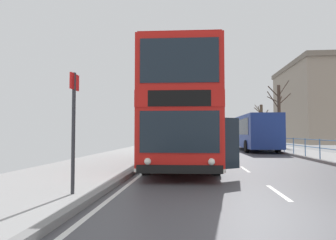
# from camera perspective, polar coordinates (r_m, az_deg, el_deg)

# --- Properties ---
(ground) EXTENTS (15.80, 140.00, 0.20)m
(ground) POSITION_cam_1_polar(r_m,az_deg,el_deg) (5.38, 20.43, -17.85)
(ground) COLOR #4A4A4F
(double_decker_bus_main) EXTENTS (3.51, 10.70, 4.51)m
(double_decker_bus_main) POSITION_cam_1_polar(r_m,az_deg,el_deg) (13.70, 2.69, 1.14)
(double_decker_bus_main) COLOR red
(double_decker_bus_main) RESTS_ON ground
(background_bus_far_lane) EXTENTS (2.74, 10.96, 2.94)m
(background_bus_far_lane) POSITION_cam_1_polar(r_m,az_deg,el_deg) (27.18, 15.83, -2.18)
(background_bus_far_lane) COLOR navy
(background_bus_far_lane) RESTS_ON ground
(pedestrian_railing_far_kerb) EXTENTS (0.05, 30.56, 1.04)m
(pedestrian_railing_far_kerb) POSITION_cam_1_polar(r_m,az_deg,el_deg) (22.11, 22.22, -4.03)
(pedestrian_railing_far_kerb) COLOR #386BA8
(pedestrian_railing_far_kerb) RESTS_ON ground
(bus_stop_sign_near) EXTENTS (0.08, 0.44, 2.68)m
(bus_stop_sign_near) POSITION_cam_1_polar(r_m,az_deg,el_deg) (6.89, -17.72, 0.20)
(bus_stop_sign_near) COLOR #2D2D33
(bus_stop_sign_near) RESTS_ON ground
(bare_tree_far_00) EXTENTS (1.85, 1.60, 4.88)m
(bare_tree_far_00) POSITION_cam_1_polar(r_m,az_deg,el_deg) (37.22, 17.54, -0.62)
(bare_tree_far_00) COLOR #4C3D2D
(bare_tree_far_00) RESTS_ON ground
(bare_tree_far_01) EXTENTS (2.65, 2.18, 6.48)m
(bare_tree_far_01) POSITION_cam_1_polar(r_m,az_deg,el_deg) (31.65, 20.60, 1.22)
(bare_tree_far_01) COLOR #423328
(bare_tree_far_01) RESTS_ON ground
(background_building_00) EXTENTS (8.78, 16.90, 12.01)m
(background_building_00) POSITION_cam_1_polar(r_m,az_deg,el_deg) (50.65, 26.62, 2.85)
(background_building_00) COLOR gray
(background_building_00) RESTS_ON ground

